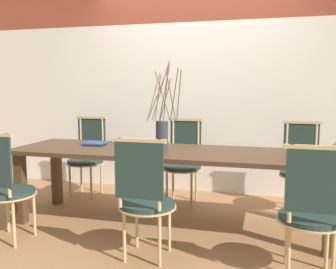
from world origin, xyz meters
name	(u,v)px	position (x,y,z in m)	size (l,w,h in m)	color
ground_plane	(168,225)	(0.00, 0.00, 0.00)	(16.00, 16.00, 0.00)	#9E7047
wall_rear	(195,65)	(0.00, 1.29, 1.60)	(12.00, 0.06, 3.20)	white
dining_table	(168,159)	(0.00, 0.00, 0.65)	(3.01, 0.85, 0.73)	#4C3321
chair_near_leftend	(4,186)	(-1.23, -0.75, 0.50)	(0.45, 0.45, 0.96)	#233833
chair_near_left	(145,197)	(0.02, -0.75, 0.50)	(0.45, 0.45, 0.96)	#233833
chair_near_center	(311,210)	(1.21, -0.75, 0.50)	(0.45, 0.45, 0.96)	#233833
chair_far_leftend	(87,155)	(-1.23, 0.75, 0.50)	(0.45, 0.45, 0.96)	#233833
chair_far_left	(183,160)	(-0.02, 0.75, 0.50)	(0.45, 0.45, 0.96)	#233833
chair_far_center	(301,166)	(1.26, 0.75, 0.50)	(0.45, 0.45, 0.96)	#233833
vase_centerpiece	(162,132)	(-0.06, 0.01, 0.90)	(0.37, 0.33, 0.85)	#33383D
book_stack	(95,143)	(-0.82, 0.12, 0.75)	(0.22, 0.20, 0.03)	beige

